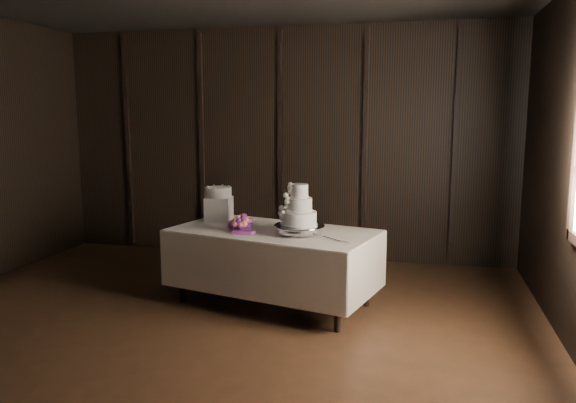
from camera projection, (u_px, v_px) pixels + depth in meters
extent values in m
cube|color=black|center=(169.00, 370.00, 4.24)|extent=(6.04, 7.04, 0.04)
cube|color=black|center=(281.00, 144.00, 7.38)|extent=(6.04, 0.04, 3.04)
cube|color=silver|center=(273.00, 230.00, 5.53)|extent=(2.17, 1.49, 0.01)
cube|color=white|center=(273.00, 270.00, 5.60)|extent=(1.99, 1.33, 0.71)
cylinder|color=silver|center=(299.00, 230.00, 5.32)|extent=(0.53, 0.53, 0.09)
cylinder|color=white|center=(299.00, 218.00, 5.31)|extent=(0.33, 0.33, 0.13)
cylinder|color=white|center=(299.00, 205.00, 5.29)|extent=(0.24, 0.24, 0.13)
cylinder|color=white|center=(299.00, 191.00, 5.27)|extent=(0.16, 0.16, 0.13)
cube|color=white|center=(219.00, 209.00, 6.01)|extent=(0.28, 0.28, 0.25)
cylinder|color=white|center=(219.00, 192.00, 5.98)|extent=(0.34, 0.34, 0.11)
cube|color=silver|center=(332.00, 239.00, 5.11)|extent=(0.29, 0.27, 0.01)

